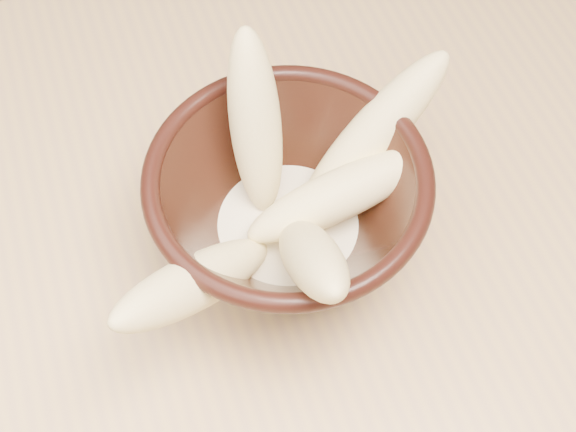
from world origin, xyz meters
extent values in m
cylinder|color=tan|center=(0.54, 0.34, 0.35)|extent=(0.05, 0.05, 0.71)
cylinder|color=black|center=(0.23, 0.08, 0.76)|extent=(0.08, 0.08, 0.01)
cylinder|color=black|center=(0.23, 0.08, 0.77)|extent=(0.08, 0.08, 0.01)
torus|color=black|center=(0.23, 0.08, 0.84)|extent=(0.18, 0.18, 0.01)
cylinder|color=#F3E5C3|center=(0.23, 0.08, 0.78)|extent=(0.10, 0.10, 0.01)
ellipsoid|color=#E7D188|center=(0.23, 0.13, 0.84)|extent=(0.05, 0.09, 0.13)
ellipsoid|color=#E7D188|center=(0.16, 0.04, 0.82)|extent=(0.13, 0.10, 0.10)
ellipsoid|color=#E7D188|center=(0.30, 0.11, 0.83)|extent=(0.14, 0.07, 0.11)
ellipsoid|color=#E7D188|center=(0.26, 0.08, 0.82)|extent=(0.13, 0.04, 0.06)
ellipsoid|color=#E7D188|center=(0.23, 0.03, 0.84)|extent=(0.05, 0.12, 0.12)
camera|label=1|loc=(0.14, -0.18, 1.24)|focal=50.00mm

